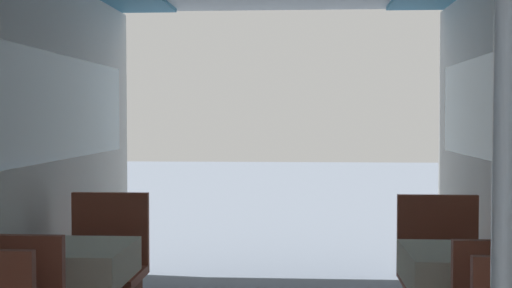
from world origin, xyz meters
TOP-DOWN VIEW (x-y plane):
  - dining_table_left_1 at (-0.97, 2.56)m, footprint 0.59×0.59m
  - support_pole_right_0 at (0.62, 0.74)m, footprint 0.05×0.05m
  - dining_table_right_1 at (0.97, 2.56)m, footprint 0.59×0.59m

SIDE VIEW (x-z plane):
  - dining_table_left_1 at x=-0.97m, z-range 0.24..0.96m
  - dining_table_right_1 at x=0.97m, z-range 0.24..0.96m
  - support_pole_right_0 at x=0.62m, z-range 0.00..2.21m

